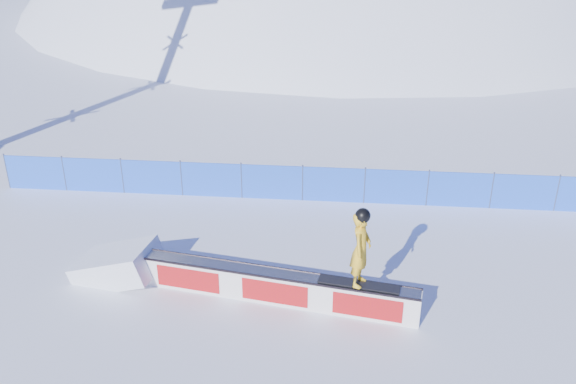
{
  "coord_description": "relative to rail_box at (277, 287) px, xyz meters",
  "views": [
    {
      "loc": [
        0.29,
        -14.26,
        9.42
      ],
      "look_at": [
        -1.17,
        1.26,
        1.85
      ],
      "focal_mm": 40.0,
      "sensor_mm": 36.0,
      "label": 1
    }
  ],
  "objects": [
    {
      "name": "snow_hill",
      "position": [
        1.21,
        43.16,
        -18.41
      ],
      "size": [
        64.0,
        64.0,
        64.0
      ],
      "color": "white",
      "rests_on": "ground"
    },
    {
      "name": "ground",
      "position": [
        1.21,
        1.16,
        -0.41
      ],
      "size": [
        160.0,
        160.0,
        0.0
      ],
      "primitive_type": "plane",
      "color": "white",
      "rests_on": "ground"
    },
    {
      "name": "snow_ramp",
      "position": [
        -4.31,
        0.74,
        -0.41
      ],
      "size": [
        2.44,
        1.75,
        1.39
      ],
      "primitive_type": null,
      "rotation": [
        0.0,
        -0.31,
        -0.17
      ],
      "color": "white",
      "rests_on": "ground"
    },
    {
      "name": "safety_fence",
      "position": [
        1.21,
        5.66,
        0.19
      ],
      "size": [
        22.05,
        0.05,
        1.3
      ],
      "color": "blue",
      "rests_on": "ground"
    },
    {
      "name": "snowboarder",
      "position": [
        1.98,
        -0.34,
        1.42
      ],
      "size": [
        1.97,
        0.78,
        2.02
      ],
      "rotation": [
        0.0,
        0.0,
        1.28
      ],
      "color": "black",
      "rests_on": "rail_box"
    },
    {
      "name": "rail_box",
      "position": [
        0.0,
        0.0,
        0.0
      ],
      "size": [
        6.98,
        1.67,
        0.84
      ],
      "rotation": [
        0.0,
        0.0,
        -0.17
      ],
      "color": "white",
      "rests_on": "ground"
    }
  ]
}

